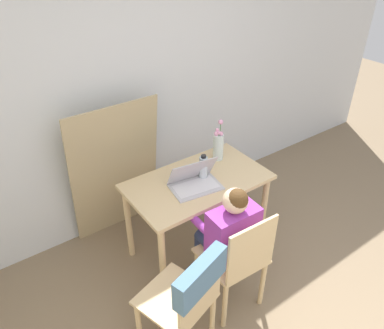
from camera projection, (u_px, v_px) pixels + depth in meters
The scene contains 9 objects.
wall_back at pixel (140, 86), 3.08m from camera, with size 6.40×0.05×2.50m.
dining_table at pixel (198, 191), 2.93m from camera, with size 1.09×0.62×0.72m.
chair_occupied at pixel (237, 260), 2.54m from camera, with size 0.42×0.42×0.87m.
chair_spare at pixel (190, 292), 2.16m from camera, with size 0.50×0.53×0.88m.
person_seated at pixel (228, 231), 2.53m from camera, with size 0.36×0.43×1.02m.
laptop at pixel (194, 180), 2.79m from camera, with size 0.40×0.29×0.22m.
flower_vase at pixel (218, 145), 3.06m from camera, with size 0.09×0.09×0.35m.
water_bottle at pixel (203, 167), 2.85m from camera, with size 0.06×0.06×0.21m.
cardboard_panel at pixel (116, 171), 3.14m from camera, with size 0.78×0.19×1.26m.
Camera 1 is at (-1.35, -0.41, 2.40)m, focal length 35.00 mm.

